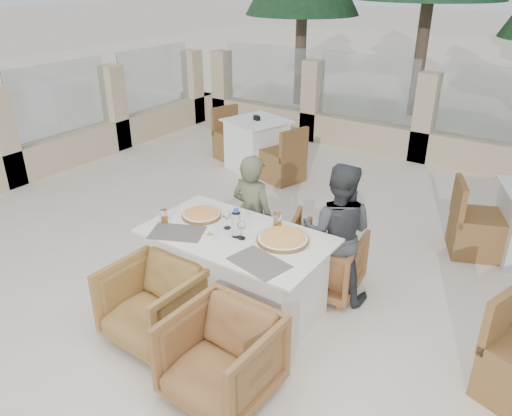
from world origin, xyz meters
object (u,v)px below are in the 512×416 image
Objects in this scene: pizza_left at (202,215)px; wine_glass_centre at (227,219)px; beer_glass_right at (277,221)px; olive_dish at (210,236)px; armchair_far_right at (326,262)px; bg_table_a at (257,145)px; diner_right at (337,234)px; pizza_right at (283,238)px; beer_glass_left at (164,216)px; wine_glass_near at (242,229)px; diner_left at (253,217)px; water_bottle at (236,223)px; armchair_near_right at (221,358)px; armchair_near_left at (155,303)px; armchair_far_left at (266,239)px; dining_table at (237,273)px.

pizza_left is 1.93× the size of wine_glass_centre.
beer_glass_right is 0.60m from olive_dish.
bg_table_a is (-2.35, 2.30, 0.09)m from armchair_far_right.
wine_glass_centre is 0.14× the size of diner_right.
beer_glass_left is at bearing -164.18° from pizza_right.
wine_glass_near is 0.14× the size of diner_left.
pizza_left is 0.50m from water_bottle.
diner_right is (0.60, 0.70, -0.23)m from water_bottle.
beer_glass_right is at bearing 27.32° from beer_glass_left.
wine_glass_near is 0.25× the size of armchair_near_right.
diner_right is at bearing 52.35° from wine_glass_near.
wine_glass_centre is at bearing 153.98° from water_bottle.
beer_glass_right is at bearing 33.51° from wine_glass_centre.
wine_glass_centre is 1.67× the size of olive_dish.
water_bottle is at bearing 121.45° from armchair_near_right.
beer_glass_left is at bearing 124.88° from armchair_near_left.
armchair_far_right is (1.17, 0.91, -0.53)m from beer_glass_left.
wine_glass_centre is 0.95m from armchair_far_left.
dining_table is 0.52m from water_bottle.
beer_glass_left is 1.55m from diner_right.
armchair_near_left is (-0.57, -0.97, -0.51)m from beer_glass_right.
armchair_far_right is 1.65m from armchair_near_left.
dining_table is 0.47m from olive_dish.
pizza_left is 0.91m from armchair_near_left.
pizza_left is at bearing 166.11° from water_bottle.
pizza_left is at bearing -47.49° from bg_table_a.
water_bottle is at bearing 51.09° from armchair_far_right.
dining_table is at bearing 51.11° from olive_dish.
diner_right is at bearing -170.62° from diner_left.
dining_table reaches higher than armchair_far_left.
dining_table is at bearing -20.05° from wine_glass_centre.
armchair_far_left is 0.48× the size of diner_right.
bg_table_a is at bearing -54.57° from diner_left.
diner_right is (0.12, 1.55, 0.34)m from armchair_near_right.
beer_glass_left is 3.45m from bg_table_a.
diner_left is (-0.73, -0.17, 0.34)m from armchair_far_right.
diner_left is 2.97m from bg_table_a.
pizza_right reaches higher than pizza_left.
water_bottle is 0.94m from armchair_near_left.
pizza_left is at bearing 167.09° from wine_glass_near.
olive_dish is at bearing -92.84° from wine_glass_centre.
dining_table is 2.21× the size of armchair_near_right.
bg_table_a is at bearing 114.35° from armchair_near_left.
wine_glass_near reaches higher than armchair_near_left.
armchair_near_left is at bearing 86.59° from diner_left.
armchair_near_left is at bearing -122.80° from wine_glass_near.
dining_table is 3.68× the size of pizza_right.
dining_table is at bearing 14.72° from beer_glass_left.
beer_glass_left is at bearing -169.18° from wine_glass_near.
water_bottle is at bearing -157.64° from pizza_right.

